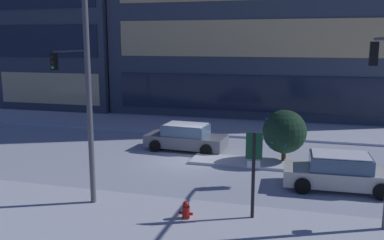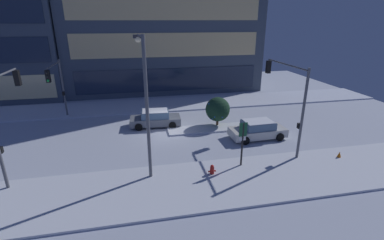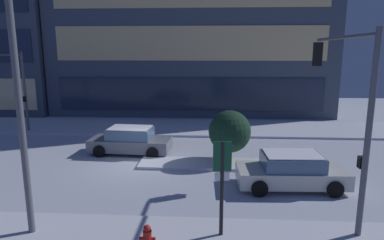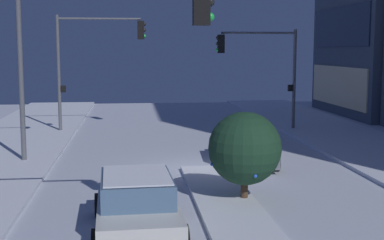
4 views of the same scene
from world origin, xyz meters
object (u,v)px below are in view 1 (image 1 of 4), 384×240
object	(u,v)px
car_near	(339,172)
street_lamp_arched	(95,58)
parking_info_sign	(254,165)
fire_hydrant	(186,212)
car_far	(186,138)
traffic_light_corner_near_right	(384,89)
decorated_tree_median	(285,132)
traffic_light_corner_far_left	(75,74)

from	to	relation	value
car_near	street_lamp_arched	world-z (taller)	street_lamp_arched
car_near	parking_info_sign	bearing A→B (deg)	-128.12
fire_hydrant	parking_info_sign	world-z (taller)	parking_info_sign
fire_hydrant	street_lamp_arched	bearing A→B (deg)	162.65
car_near	street_lamp_arched	bearing A→B (deg)	-159.96
car_near	fire_hydrant	bearing A→B (deg)	-139.10
parking_info_sign	street_lamp_arched	bearing A→B (deg)	78.29
street_lamp_arched	car_near	bearing A→B (deg)	-72.54
car_far	traffic_light_corner_near_right	bearing A→B (deg)	149.29
fire_hydrant	decorated_tree_median	size ratio (longest dim) A/B	0.28
traffic_light_corner_near_right	traffic_light_corner_far_left	bearing A→B (deg)	62.99
fire_hydrant	parking_info_sign	distance (m)	2.79
traffic_light_corner_far_left	car_near	bearing A→B (deg)	66.33
car_far	traffic_light_corner_near_right	xyz separation A→B (m)	(9.10, -6.20, 3.71)
car_near	parking_info_sign	distance (m)	5.36
car_near	street_lamp_arched	size ratio (longest dim) A/B	0.55
traffic_light_corner_near_right	decorated_tree_median	bearing A→B (deg)	35.97
traffic_light_corner_near_right	fire_hydrant	bearing A→B (deg)	116.10
traffic_light_corner_near_right	decorated_tree_median	xyz separation A→B (m)	(-3.61, 4.98, -2.80)
traffic_light_corner_far_left	decorated_tree_median	world-z (taller)	traffic_light_corner_far_left
fire_hydrant	decorated_tree_median	world-z (taller)	decorated_tree_median
car_near	car_far	bearing A→B (deg)	148.57
parking_info_sign	car_far	bearing A→B (deg)	22.78
traffic_light_corner_far_left	parking_info_sign	world-z (taller)	traffic_light_corner_far_left
car_far	traffic_light_corner_far_left	world-z (taller)	traffic_light_corner_far_left
traffic_light_corner_near_right	decorated_tree_median	size ratio (longest dim) A/B	2.34
traffic_light_corner_far_left	fire_hydrant	size ratio (longest dim) A/B	7.53
traffic_light_corner_near_right	parking_info_sign	xyz separation A→B (m)	(-4.21, -2.45, -2.43)
car_near	traffic_light_corner_far_left	xyz separation A→B (m)	(-16.39, 7.18, 3.18)
street_lamp_arched	decorated_tree_median	bearing A→B (deg)	-48.32
traffic_light_corner_far_left	street_lamp_arched	xyz separation A→B (m)	(7.38, -10.88, 1.55)
car_near	car_far	distance (m)	9.10
traffic_light_corner_far_left	street_lamp_arched	bearing A→B (deg)	34.14
car_near	decorated_tree_median	size ratio (longest dim) A/B	1.72
street_lamp_arched	decorated_tree_median	world-z (taller)	street_lamp_arched
fire_hydrant	car_far	bearing A→B (deg)	106.34
car_far	fire_hydrant	size ratio (longest dim) A/B	6.23
traffic_light_corner_far_left	street_lamp_arched	world-z (taller)	street_lamp_arched
parking_info_sign	decorated_tree_median	distance (m)	7.47
traffic_light_corner_near_right	street_lamp_arched	world-z (taller)	street_lamp_arched
car_near	fire_hydrant	distance (m)	7.15
car_near	fire_hydrant	xyz separation A→B (m)	(-5.21, -4.88, -0.35)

